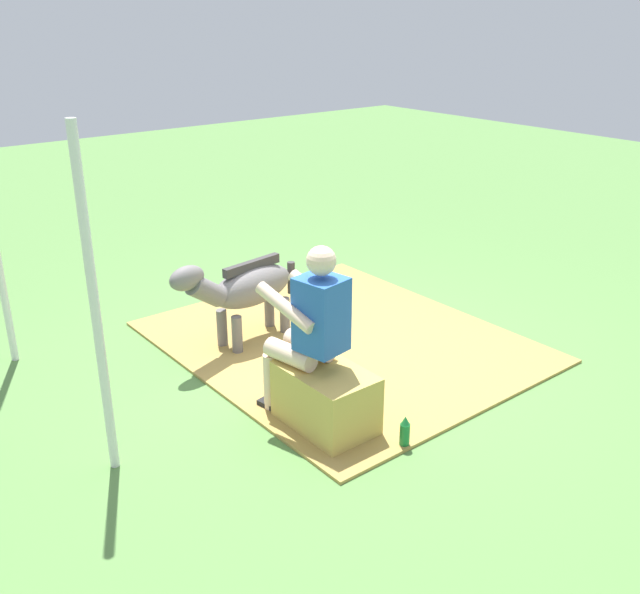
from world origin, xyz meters
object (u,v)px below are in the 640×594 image
object	(u,v)px
person_seated	(309,326)
tent_pole_left	(95,309)
hay_bale	(326,399)
soda_bottle	(405,432)
pony_standing	(245,289)

from	to	relation	value
person_seated	tent_pole_left	world-z (taller)	tent_pole_left
hay_bale	soda_bottle	world-z (taller)	hay_bale
tent_pole_left	person_seated	bearing A→B (deg)	-104.10
hay_bale	person_seated	bearing A→B (deg)	6.63
pony_standing	hay_bale	bearing A→B (deg)	168.21
hay_bale	pony_standing	distance (m)	1.55
pony_standing	soda_bottle	size ratio (longest dim) A/B	5.59
hay_bale	pony_standing	xyz separation A→B (m)	(1.49, -0.31, 0.29)
soda_bottle	tent_pole_left	size ratio (longest dim) A/B	0.11
soda_bottle	tent_pole_left	xyz separation A→B (m)	(1.03, 1.61, 0.99)
pony_standing	soda_bottle	distance (m)	2.06
person_seated	tent_pole_left	xyz separation A→B (m)	(0.34, 1.34, 0.38)
hay_bale	pony_standing	world-z (taller)	pony_standing
person_seated	pony_standing	size ratio (longest dim) A/B	0.99
hay_bale	tent_pole_left	world-z (taller)	tent_pole_left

